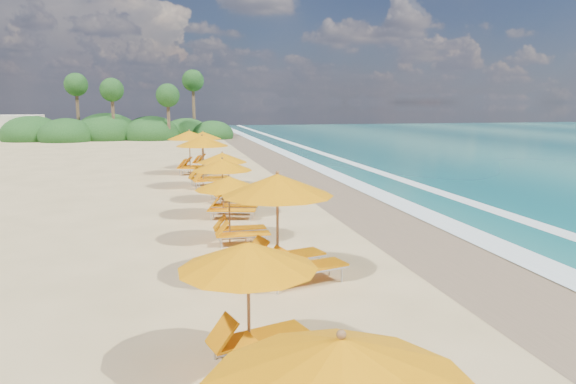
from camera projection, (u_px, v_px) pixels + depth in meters
The scene contains 13 objects.
ground at pixel (288, 226), 17.86m from camera, with size 160.00×160.00×0.00m, color #D5B87D.
wet_sand at pixel (395, 220), 18.73m from camera, with size 4.00×160.00×0.01m, color #897051.
surf_foam at pixel (463, 216), 19.31m from camera, with size 4.00×160.00×0.01m.
station_2 at pixel (258, 296), 8.06m from camera, with size 2.76×2.69×2.20m.
station_3 at pixel (285, 219), 12.22m from camera, with size 3.32×3.21×2.67m.
station_4 at pixel (235, 204), 15.67m from camera, with size 2.26×2.08×2.10m.
station_5 at pixel (227, 184), 19.10m from camera, with size 2.79×2.71×2.24m.
station_6 at pixel (226, 173), 22.25m from camera, with size 2.60×2.48×2.17m.
station_7 at pixel (207, 158), 25.83m from camera, with size 3.19×3.05×2.67m.
station_8 at pixel (193, 149), 30.62m from camera, with size 3.39×3.32×2.65m.
station_9 at pixel (206, 147), 33.47m from camera, with size 3.16×3.13×2.42m.
treeline at pixel (116, 131), 59.27m from camera, with size 25.80×8.80×9.74m.
beach_building at pixel (7, 127), 58.96m from camera, with size 7.00×5.00×2.80m, color beige.
Camera 1 is at (-3.84, -16.97, 4.22)m, focal length 32.26 mm.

